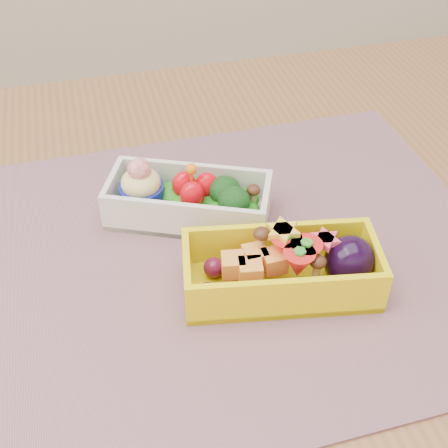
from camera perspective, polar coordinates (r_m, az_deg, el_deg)
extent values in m
cube|color=brown|center=(0.65, 1.65, -2.18)|extent=(1.20, 0.80, 0.04)
cylinder|color=brown|center=(1.32, 20.10, 0.02)|extent=(0.06, 0.06, 0.71)
cube|color=#936570|center=(0.60, -0.57, -3.16)|extent=(0.58, 0.45, 0.00)
cube|color=silver|center=(0.63, -3.46, 2.33)|extent=(0.19, 0.14, 0.05)
ellipsoid|color=green|center=(0.64, -3.44, 1.87)|extent=(0.17, 0.12, 0.02)
cylinder|color=navy|center=(0.64, -7.93, 2.61)|extent=(0.05, 0.05, 0.03)
sphere|color=red|center=(0.62, -8.24, 5.24)|extent=(0.03, 0.03, 0.03)
ellipsoid|color=red|center=(0.63, -3.90, 3.81)|extent=(0.03, 0.02, 0.03)
ellipsoid|color=red|center=(0.62, -3.11, 2.80)|extent=(0.03, 0.02, 0.03)
ellipsoid|color=red|center=(0.63, -1.69, 3.71)|extent=(0.03, 0.02, 0.03)
sphere|color=orange|center=(0.61, -3.20, 5.35)|extent=(0.01, 0.01, 0.01)
ellipsoid|color=black|center=(0.62, 0.08, 3.31)|extent=(0.03, 0.03, 0.03)
ellipsoid|color=black|center=(0.61, 0.97, 2.27)|extent=(0.03, 0.03, 0.03)
ellipsoid|color=#3F2111|center=(0.62, 2.88, 3.33)|extent=(0.02, 0.02, 0.01)
cube|color=yellow|center=(0.56, 5.57, -4.45)|extent=(0.19, 0.11, 0.05)
ellipsoid|color=#540F2B|center=(0.55, 1.74, -5.61)|extent=(0.10, 0.06, 0.02)
cube|color=orange|center=(0.55, 2.79, -3.80)|extent=(0.05, 0.05, 0.02)
cone|color=red|center=(0.55, 5.94, -2.41)|extent=(0.03, 0.03, 0.03)
cone|color=red|center=(0.55, 7.90, -3.07)|extent=(0.03, 0.03, 0.03)
cone|color=red|center=(0.54, 7.22, -3.93)|extent=(0.03, 0.03, 0.03)
cylinder|color=yellow|center=(0.55, 5.74, -0.65)|extent=(0.03, 0.03, 0.01)
cylinder|color=#E53F5B|center=(0.55, 9.81, -1.51)|extent=(0.03, 0.03, 0.01)
ellipsoid|color=#3F2111|center=(0.56, 3.59, -2.26)|extent=(0.02, 0.02, 0.01)
ellipsoid|color=#3F2111|center=(0.54, 9.01, -4.28)|extent=(0.02, 0.02, 0.01)
ellipsoid|color=black|center=(0.57, 12.09, -3.55)|extent=(0.05, 0.05, 0.05)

